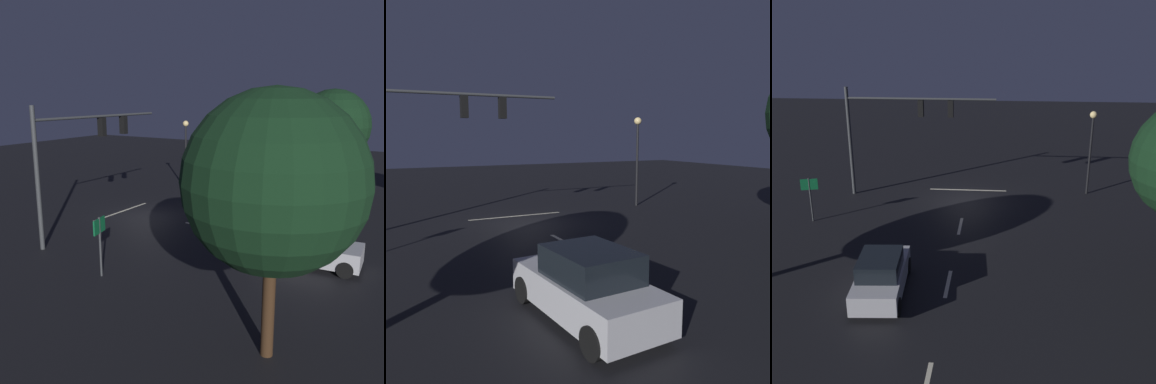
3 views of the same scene
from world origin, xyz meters
The scene contains 7 objects.
ground_plane centered at (0.00, 0.00, 0.00)m, with size 80.00×80.00×0.00m, color black.
traffic_signal_assembly centered at (4.31, -0.68, 4.75)m, with size 9.08×0.47×6.76m.
lane_dash_far centered at (0.00, 4.00, 0.00)m, with size 2.20×0.16×0.01m, color beige.
lane_dash_mid centered at (0.00, 10.00, 0.00)m, with size 2.20×0.16×0.01m, color beige.
stop_bar centered at (0.00, -1.87, 0.00)m, with size 5.00×0.16×0.01m, color beige.
car_approaching centered at (2.58, 10.86, 0.80)m, with size 2.17×4.47×1.70m.
street_lamp_left_kerb centered at (-7.65, -1.80, 3.69)m, with size 0.44×0.44×5.30m.
Camera 2 is at (6.92, 18.91, 4.20)m, focal length 39.04 mm.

